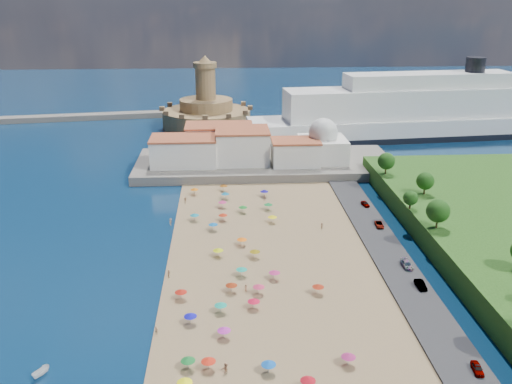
{
  "coord_description": "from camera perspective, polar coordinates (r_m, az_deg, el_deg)",
  "views": [
    {
      "loc": [
        -4.58,
        -119.7,
        59.3
      ],
      "look_at": [
        4.0,
        25.0,
        8.0
      ],
      "focal_mm": 40.0,
      "sensor_mm": 36.0,
      "label": 1
    }
  ],
  "objects": [
    {
      "name": "beach_parasols",
      "position": [
        119.44,
        -1.59,
        -9.11
      ],
      "size": [
        31.81,
        114.63,
        2.2
      ],
      "color": "gray",
      "rests_on": "beach"
    },
    {
      "name": "jetty",
      "position": [
        235.11,
        -5.12,
        5.1
      ],
      "size": [
        18.0,
        70.0,
        2.4
      ],
      "primitive_type": "cube",
      "color": "#59544C",
      "rests_on": "ground"
    },
    {
      "name": "hillside_trees",
      "position": [
        132.13,
        20.31,
        -3.67
      ],
      "size": [
        16.53,
        106.89,
        7.73
      ],
      "color": "#382314",
      "rests_on": "hillside"
    },
    {
      "name": "ground",
      "position": [
        133.66,
        -1.09,
        -6.85
      ],
      "size": [
        700.0,
        700.0,
        0.0
      ],
      "primitive_type": "plane",
      "color": "#071938",
      "rests_on": "ground"
    },
    {
      "name": "cruise_ship",
      "position": [
        254.58,
        16.6,
        7.48
      ],
      "size": [
        153.38,
        37.25,
        33.2
      ],
      "color": "black",
      "rests_on": "ground"
    },
    {
      "name": "parked_cars",
      "position": [
        136.3,
        14.37,
        -6.33
      ],
      "size": [
        2.28,
        79.96,
        1.41
      ],
      "color": "gray",
      "rests_on": "promenade"
    },
    {
      "name": "breakwater",
      "position": [
        298.07,
        -24.2,
        6.56
      ],
      "size": [
        199.03,
        34.77,
        2.6
      ],
      "primitive_type": "cube",
      "rotation": [
        0.0,
        0.0,
        0.14
      ],
      "color": "#59544C",
      "rests_on": "ground"
    },
    {
      "name": "terrace",
      "position": [
        201.71,
        0.9,
        2.84
      ],
      "size": [
        90.0,
        36.0,
        3.0
      ],
      "primitive_type": "cube",
      "color": "#59544C",
      "rests_on": "ground"
    },
    {
      "name": "domed_building",
      "position": [
        200.24,
        6.69,
        4.8
      ],
      "size": [
        16.0,
        16.0,
        15.0
      ],
      "color": "silver",
      "rests_on": "terrace"
    },
    {
      "name": "waterfront_buildings",
      "position": [
        200.07,
        -2.85,
        4.57
      ],
      "size": [
        57.0,
        29.0,
        11.0
      ],
      "color": "silver",
      "rests_on": "terrace"
    },
    {
      "name": "fortress",
      "position": [
        263.12,
        -4.99,
        7.88
      ],
      "size": [
        40.0,
        40.0,
        32.4
      ],
      "color": "#956F4A",
      "rests_on": "ground"
    },
    {
      "name": "beachgoers",
      "position": [
        134.02,
        -3.49,
        -6.28
      ],
      "size": [
        40.79,
        97.92,
        1.87
      ],
      "color": "tan",
      "rests_on": "beach"
    }
  ]
}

